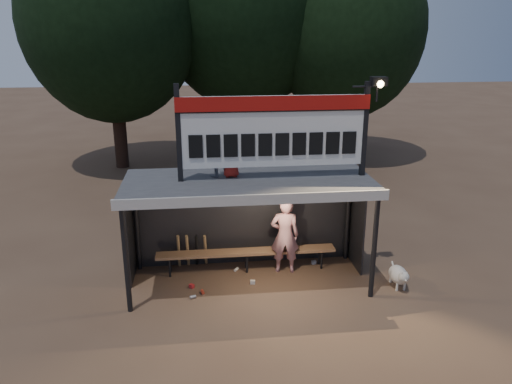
% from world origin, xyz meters
% --- Properties ---
extents(ground, '(80.00, 80.00, 0.00)m').
position_xyz_m(ground, '(0.00, 0.00, 0.00)').
color(ground, '#4E3727').
rests_on(ground, ground).
extents(player, '(0.68, 0.49, 1.73)m').
position_xyz_m(player, '(0.84, 0.41, 0.87)').
color(player, silver).
rests_on(player, ground).
extents(child_a, '(0.58, 0.51, 1.01)m').
position_xyz_m(child_a, '(-0.62, 0.26, 2.83)').
color(child_a, slate).
rests_on(child_a, dugout_shelter).
extents(child_b, '(0.42, 0.29, 0.83)m').
position_xyz_m(child_b, '(-0.34, 0.18, 2.74)').
color(child_b, maroon).
rests_on(child_b, dugout_shelter).
extents(dugout_shelter, '(5.10, 2.08, 2.32)m').
position_xyz_m(dugout_shelter, '(0.00, 0.24, 1.85)').
color(dugout_shelter, '#3C3C3E').
rests_on(dugout_shelter, ground).
extents(scoreboard_assembly, '(4.10, 0.27, 1.99)m').
position_xyz_m(scoreboard_assembly, '(0.56, -0.01, 3.32)').
color(scoreboard_assembly, black).
rests_on(scoreboard_assembly, dugout_shelter).
extents(bench, '(4.00, 0.35, 0.48)m').
position_xyz_m(bench, '(0.00, 0.55, 0.43)').
color(bench, '#986C48').
rests_on(bench, ground).
extents(tree_left, '(6.46, 6.46, 9.27)m').
position_xyz_m(tree_left, '(-4.00, 10.00, 5.51)').
color(tree_left, black).
rests_on(tree_left, ground).
extents(tree_mid, '(7.22, 7.22, 10.36)m').
position_xyz_m(tree_mid, '(1.00, 11.50, 6.17)').
color(tree_mid, black).
rests_on(tree_mid, ground).
extents(tree_right, '(6.08, 6.08, 8.72)m').
position_xyz_m(tree_right, '(5.00, 10.50, 5.19)').
color(tree_right, black).
rests_on(tree_right, ground).
extents(dog, '(0.36, 0.81, 0.49)m').
position_xyz_m(dog, '(3.10, -0.60, 0.28)').
color(dog, beige).
rests_on(dog, ground).
extents(bats, '(0.68, 0.35, 0.84)m').
position_xyz_m(bats, '(-1.21, 0.82, 0.43)').
color(bats, olive).
rests_on(bats, ground).
extents(litter, '(2.93, 1.34, 0.08)m').
position_xyz_m(litter, '(-0.32, 0.01, 0.04)').
color(litter, red).
rests_on(litter, ground).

